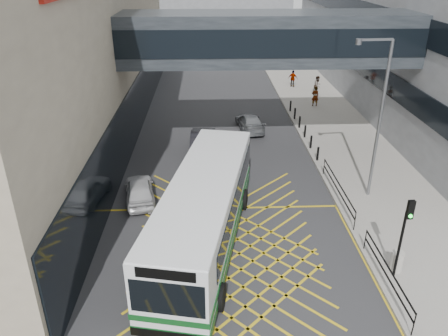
{
  "coord_description": "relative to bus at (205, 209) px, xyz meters",
  "views": [
    {
      "loc": [
        -0.73,
        -15.3,
        11.92
      ],
      "look_at": [
        0.0,
        4.0,
        2.6
      ],
      "focal_mm": 35.0,
      "sensor_mm": 36.0,
      "label": 1
    }
  ],
  "objects": [
    {
      "name": "ground",
      "position": [
        0.95,
        -1.44,
        -1.81
      ],
      "size": [
        120.0,
        120.0,
        0.0
      ],
      "primitive_type": "plane",
      "color": "#333335"
    },
    {
      "name": "skybridge",
      "position": [
        3.95,
        10.56,
        5.69
      ],
      "size": [
        20.0,
        4.1,
        3.0
      ],
      "color": "#292E33",
      "rests_on": "ground"
    },
    {
      "name": "pavement",
      "position": [
        9.95,
        13.56,
        -1.73
      ],
      "size": [
        6.0,
        54.0,
        0.16
      ],
      "primitive_type": "cube",
      "color": "gray",
      "rests_on": "ground"
    },
    {
      "name": "box_junction",
      "position": [
        0.95,
        -1.44,
        -1.8
      ],
      "size": [
        12.0,
        9.0,
        0.01
      ],
      "color": "gold",
      "rests_on": "ground"
    },
    {
      "name": "bus",
      "position": [
        0.0,
        0.0,
        0.0
      ],
      "size": [
        5.08,
        12.34,
        3.38
      ],
      "rotation": [
        0.0,
        0.0,
        -0.2
      ],
      "color": "white",
      "rests_on": "ground"
    },
    {
      "name": "car_white",
      "position": [
        -3.55,
        4.09,
        -1.16
      ],
      "size": [
        2.38,
        4.31,
        1.3
      ],
      "primitive_type": "imported",
      "rotation": [
        0.0,
        0.0,
        3.32
      ],
      "color": "silver",
      "rests_on": "ground"
    },
    {
      "name": "car_dark",
      "position": [
        -0.14,
        10.66,
        -1.03
      ],
      "size": [
        2.02,
        5.0,
        1.56
      ],
      "primitive_type": "imported",
      "rotation": [
        0.0,
        0.0,
        3.13
      ],
      "color": "black",
      "rests_on": "ground"
    },
    {
      "name": "car_silver",
      "position": [
        3.38,
        14.65,
        -1.17
      ],
      "size": [
        2.23,
        4.3,
        1.28
      ],
      "primitive_type": "imported",
      "rotation": [
        0.0,
        0.0,
        3.26
      ],
      "color": "gray",
      "rests_on": "ground"
    },
    {
      "name": "traffic_light",
      "position": [
        7.71,
        -2.91,
        0.73
      ],
      "size": [
        0.26,
        0.42,
        3.66
      ],
      "rotation": [
        0.0,
        0.0,
        0.05
      ],
      "color": "black",
      "rests_on": "pavement"
    },
    {
      "name": "street_lamp",
      "position": [
        8.75,
        3.95,
        3.12
      ],
      "size": [
        1.9,
        0.37,
        8.37
      ],
      "rotation": [
        0.0,
        0.0,
        0.08
      ],
      "color": "slate",
      "rests_on": "pavement"
    },
    {
      "name": "litter_bin",
      "position": [
        7.92,
        -2.45,
        -1.2
      ],
      "size": [
        0.51,
        0.51,
        0.89
      ],
      "primitive_type": "cylinder",
      "color": "#ADA89E",
      "rests_on": "pavement"
    },
    {
      "name": "kerb_railings",
      "position": [
        7.1,
        0.34,
        -0.93
      ],
      "size": [
        0.05,
        12.54,
        1.0
      ],
      "color": "black",
      "rests_on": "pavement"
    },
    {
      "name": "bollards",
      "position": [
        7.2,
        13.56,
        -1.2
      ],
      "size": [
        0.14,
        10.14,
        0.9
      ],
      "color": "black",
      "rests_on": "pavement"
    },
    {
      "name": "pedestrian_a",
      "position": [
        9.57,
        19.91,
        -0.78
      ],
      "size": [
        0.72,
        0.53,
        1.73
      ],
      "primitive_type": "imported",
      "rotation": [
        0.0,
        0.0,
        3.2
      ],
      "color": "gray",
      "rests_on": "pavement"
    },
    {
      "name": "pedestrian_b",
      "position": [
        10.57,
        23.35,
        -0.76
      ],
      "size": [
        0.97,
        0.96,
        1.77
      ],
      "primitive_type": "imported",
      "rotation": [
        0.0,
        0.0,
        0.77
      ],
      "color": "gray",
      "rests_on": "pavement"
    },
    {
      "name": "pedestrian_c",
      "position": [
        8.78,
        26.3,
        -0.82
      ],
      "size": [
        1.08,
        0.87,
        1.65
      ],
      "primitive_type": "imported",
      "rotation": [
        0.0,
        0.0,
        2.65
      ],
      "color": "gray",
      "rests_on": "pavement"
    }
  ]
}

